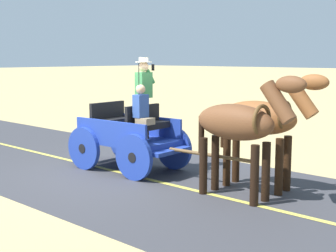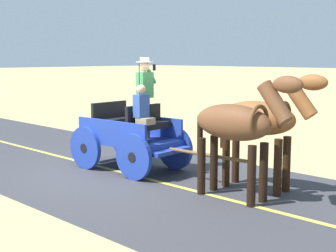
# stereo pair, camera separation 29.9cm
# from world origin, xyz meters

# --- Properties ---
(ground_plane) EXTENTS (200.00, 200.00, 0.00)m
(ground_plane) POSITION_xyz_m (0.00, 0.00, 0.00)
(ground_plane) COLOR tan
(road_surface) EXTENTS (5.34, 160.00, 0.01)m
(road_surface) POSITION_xyz_m (0.00, 0.00, 0.00)
(road_surface) COLOR #38383D
(road_surface) RESTS_ON ground
(road_centre_stripe) EXTENTS (0.12, 160.00, 0.00)m
(road_centre_stripe) POSITION_xyz_m (0.00, 0.00, 0.01)
(road_centre_stripe) COLOR #DBCC4C
(road_centre_stripe) RESTS_ON road_surface
(horse_drawn_carriage) EXTENTS (1.54, 4.52, 2.50)m
(horse_drawn_carriage) POSITION_xyz_m (-0.37, 0.16, 0.82)
(horse_drawn_carriage) COLOR #1E3899
(horse_drawn_carriage) RESTS_ON ground
(horse_near_side) EXTENTS (0.72, 2.14, 2.21)m
(horse_near_side) POSITION_xyz_m (-0.96, 3.16, 1.32)
(horse_near_side) COLOR brown
(horse_near_side) RESTS_ON ground
(horse_off_side) EXTENTS (0.58, 2.13, 2.21)m
(horse_off_side) POSITION_xyz_m (-0.14, 3.21, 1.32)
(horse_off_side) COLOR brown
(horse_off_side) RESTS_ON ground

